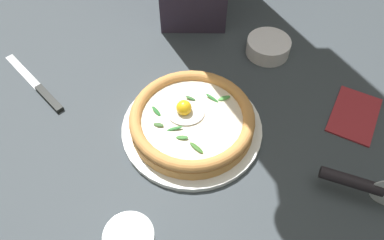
{
  "coord_description": "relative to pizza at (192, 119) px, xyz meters",
  "views": [
    {
      "loc": [
        -0.01,
        -0.42,
        0.61
      ],
      "look_at": [
        -0.01,
        0.03,
        0.03
      ],
      "focal_mm": 34.31,
      "sensor_mm": 36.0,
      "label": 1
    }
  ],
  "objects": [
    {
      "name": "ground_plane",
      "position": [
        0.01,
        -0.03,
        -0.05
      ],
      "size": [
        2.4,
        2.4,
        0.03
      ],
      "primitive_type": "cube",
      "color": "#343B40",
      "rests_on": "ground"
    },
    {
      "name": "pizza_plate",
      "position": [
        0.0,
        -0.0,
        -0.03
      ],
      "size": [
        0.29,
        0.29,
        0.01
      ],
      "primitive_type": "cylinder",
      "color": "white",
      "rests_on": "ground"
    },
    {
      "name": "pizza",
      "position": [
        0.0,
        0.0,
        0.0
      ],
      "size": [
        0.25,
        0.25,
        0.06
      ],
      "color": "#D49047",
      "rests_on": "pizza_plate"
    },
    {
      "name": "side_bowl",
      "position": [
        0.19,
        0.23,
        -0.01
      ],
      "size": [
        0.1,
        0.1,
        0.04
      ],
      "primitive_type": "cylinder",
      "color": "white",
      "rests_on": "ground"
    },
    {
      "name": "pizza_cutter",
      "position": [
        0.3,
        -0.15,
        0.01
      ],
      "size": [
        0.16,
        0.07,
        0.08
      ],
      "color": "silver",
      "rests_on": "ground"
    },
    {
      "name": "table_knife",
      "position": [
        -0.34,
        0.11,
        -0.03
      ],
      "size": [
        0.18,
        0.19,
        0.01
      ],
      "color": "silver",
      "rests_on": "ground"
    },
    {
      "name": "folded_napkin",
      "position": [
        0.35,
        0.03,
        -0.03
      ],
      "size": [
        0.15,
        0.17,
        0.01
      ],
      "primitive_type": "cube",
      "rotation": [
        0.0,
        0.0,
        4.21
      ],
      "color": "#A2282E",
      "rests_on": "ground"
    }
  ]
}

